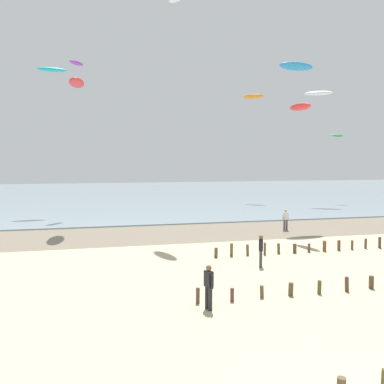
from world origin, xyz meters
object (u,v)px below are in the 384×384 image
object	(u,v)px
person_mid_beach	(261,250)
person_by_waterline	(286,219)
kite_aloft_3	(52,70)
kite_aloft_4	(253,96)
kite_aloft_8	(300,107)
kite_aloft_10	(77,83)
kite_aloft_6	(76,63)
kite_aloft_1	(318,93)
kite_aloft_7	(337,135)
kite_aloft_9	(296,66)
person_nearest_camera	(209,286)

from	to	relation	value
person_mid_beach	person_by_waterline	world-z (taller)	same
kite_aloft_3	kite_aloft_4	distance (m)	26.48
kite_aloft_8	kite_aloft_10	world-z (taller)	kite_aloft_10
kite_aloft_6	kite_aloft_10	distance (m)	9.04
kite_aloft_4	kite_aloft_6	size ratio (longest dim) A/B	1.38
kite_aloft_1	kite_aloft_7	world-z (taller)	kite_aloft_1
kite_aloft_10	kite_aloft_8	bearing A→B (deg)	66.67
kite_aloft_1	kite_aloft_10	xyz separation A→B (m)	(-28.87, -12.37, -2.33)
kite_aloft_9	kite_aloft_4	bearing A→B (deg)	69.66
person_by_waterline	kite_aloft_7	distance (m)	25.26
person_mid_beach	kite_aloft_3	bearing A→B (deg)	116.54
person_mid_beach	kite_aloft_4	xyz separation A→B (m)	(12.73, 32.79, 13.54)
kite_aloft_10	person_by_waterline	bearing A→B (deg)	76.40
kite_aloft_7	kite_aloft_10	xyz separation A→B (m)	(-32.27, -13.31, 2.86)
person_mid_beach	kite_aloft_9	world-z (taller)	kite_aloft_9
kite_aloft_1	kite_aloft_9	xyz separation A→B (m)	(-11.02, -14.96, -0.66)
person_by_waterline	kite_aloft_10	xyz separation A→B (m)	(-16.21, 4.43, 10.93)
kite_aloft_3	kite_aloft_6	size ratio (longest dim) A/B	1.44
kite_aloft_1	kite_aloft_8	distance (m)	24.16
kite_aloft_1	kite_aloft_4	distance (m)	8.72
person_nearest_camera	kite_aloft_1	size ratio (longest dim) A/B	0.50
kite_aloft_3	kite_aloft_1	bearing A→B (deg)	-3.50
kite_aloft_3	kite_aloft_10	xyz separation A→B (m)	(2.89, -10.92, -3.28)
kite_aloft_9	kite_aloft_10	xyz separation A→B (m)	(-17.86, 2.58, -1.67)
kite_aloft_6	kite_aloft_7	world-z (taller)	kite_aloft_6
person_nearest_camera	person_by_waterline	xyz separation A→B (m)	(10.77, 15.28, 0.00)
kite_aloft_1	kite_aloft_10	distance (m)	31.50
kite_aloft_9	person_nearest_camera	bearing A→B (deg)	-133.72
person_nearest_camera	kite_aloft_1	world-z (taller)	kite_aloft_1
person_mid_beach	kite_aloft_7	size ratio (longest dim) A/B	0.89
person_by_waterline	kite_aloft_1	distance (m)	24.88
person_nearest_camera	person_by_waterline	distance (m)	18.70
kite_aloft_3	kite_aloft_6	distance (m)	3.64
kite_aloft_1	kite_aloft_7	bearing A→B (deg)	-134.09
person_nearest_camera	kite_aloft_9	bearing A→B (deg)	54.06
kite_aloft_3	kite_aloft_4	bearing A→B (deg)	10.16
person_nearest_camera	kite_aloft_6	distance (m)	32.06
person_mid_beach	person_by_waterline	xyz separation A→B (m)	(6.43, 10.02, 0.00)
person_nearest_camera	kite_aloft_7	world-z (taller)	kite_aloft_7
person_nearest_camera	kite_aloft_8	xyz separation A→B (m)	(10.29, 12.37, 8.55)
kite_aloft_4	kite_aloft_9	bearing A→B (deg)	114.22
person_mid_beach	kite_aloft_9	distance (m)	19.10
kite_aloft_7	kite_aloft_1	bearing A→B (deg)	10.67
person_by_waterline	kite_aloft_8	world-z (taller)	kite_aloft_8
kite_aloft_1	kite_aloft_4	xyz separation A→B (m)	(-6.36, 5.97, 0.27)
kite_aloft_1	kite_aloft_3	world-z (taller)	kite_aloft_3
person_nearest_camera	kite_aloft_8	world-z (taller)	kite_aloft_8
kite_aloft_4	kite_aloft_10	xyz separation A→B (m)	(-22.52, -18.34, -2.61)
person_nearest_camera	kite_aloft_7	bearing A→B (deg)	50.92
kite_aloft_4	kite_aloft_8	world-z (taller)	kite_aloft_4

